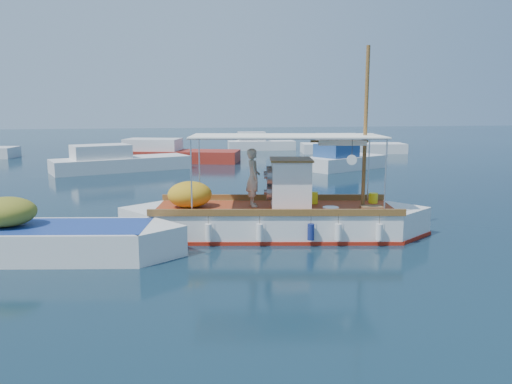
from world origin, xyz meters
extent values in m
plane|color=black|center=(0.00, 0.00, 0.00)|extent=(160.00, 160.00, 0.00)
cube|color=white|center=(0.21, 0.40, 0.33)|extent=(7.28, 3.60, 1.02)
cube|color=white|center=(-3.21, 1.06, 0.33)|extent=(2.28, 2.28, 1.02)
cube|color=white|center=(3.63, -0.26, 0.33)|extent=(2.28, 2.28, 1.02)
cube|color=#A01E0F|center=(0.21, 0.40, 0.02)|extent=(7.39, 3.69, 0.17)
cube|color=#9D3718|center=(0.21, 0.40, 0.82)|extent=(7.25, 3.41, 0.06)
cube|color=brown|center=(0.43, 1.55, 0.93)|extent=(6.95, 1.43, 0.19)
cube|color=brown|center=(-0.01, -0.75, 0.93)|extent=(6.95, 1.43, 0.19)
cube|color=white|center=(0.67, 0.31, 1.53)|extent=(1.32, 1.40, 1.39)
cube|color=brown|center=(0.67, 0.31, 2.26)|extent=(1.43, 1.51, 0.06)
cylinder|color=slate|center=(0.02, 0.13, 1.81)|extent=(0.29, 0.49, 0.46)
cylinder|color=slate|center=(0.13, 0.72, 1.81)|extent=(0.29, 0.49, 0.46)
cylinder|color=slate|center=(0.07, 0.43, 1.30)|extent=(0.29, 0.49, 0.46)
cylinder|color=brown|center=(2.76, -0.09, 3.16)|extent=(0.13, 0.13, 4.65)
cylinder|color=brown|center=(2.03, 0.05, 2.79)|extent=(1.66, 0.39, 0.07)
cylinder|color=silver|center=(-1.88, 1.84, 1.88)|extent=(0.05, 0.05, 2.09)
cylinder|color=silver|center=(-2.26, -0.17, 1.88)|extent=(0.05, 0.05, 2.09)
cylinder|color=silver|center=(3.32, 0.84, 1.88)|extent=(0.05, 0.05, 2.09)
cylinder|color=silver|center=(2.94, -1.17, 1.88)|extent=(0.05, 0.05, 2.09)
cube|color=white|center=(0.53, 0.34, 2.94)|extent=(5.80, 3.23, 0.04)
ellipsoid|color=gold|center=(-2.25, 0.87, 1.23)|extent=(1.49, 1.33, 0.78)
cube|color=#FFF216|center=(1.49, 0.67, 1.02)|extent=(0.26, 0.21, 0.37)
cylinder|color=#FFF216|center=(3.34, 0.46, 0.99)|extent=(0.33, 0.33, 0.32)
cube|color=brown|center=(2.88, -0.49, 0.89)|extent=(0.67, 0.52, 0.11)
cylinder|color=#B2B2B2|center=(1.66, -0.40, 0.89)|extent=(0.54, 0.54, 0.11)
cylinder|color=white|center=(2.03, -0.94, 2.35)|extent=(0.28, 0.08, 0.28)
cylinder|color=white|center=(-1.86, -0.53, 0.42)|extent=(0.22, 0.22, 0.45)
cylinder|color=navy|center=(0.88, -1.05, 0.42)|extent=(0.22, 0.22, 0.45)
cylinder|color=white|center=(2.70, -1.40, 0.42)|extent=(0.22, 0.22, 0.45)
imported|color=#ADA68F|center=(-0.39, 0.68, 1.71)|extent=(0.42, 0.64, 1.72)
cube|color=white|center=(-6.04, -0.62, 0.28)|extent=(5.51, 2.93, 1.02)
cube|color=white|center=(-3.47, -1.08, 0.28)|extent=(2.01, 2.01, 1.02)
cube|color=navy|center=(-6.04, -0.62, 0.77)|extent=(5.47, 2.71, 0.06)
ellipsoid|color=olive|center=(-6.94, -0.46, 1.17)|extent=(1.69, 1.47, 0.75)
cube|color=silver|center=(-5.30, 17.07, 0.30)|extent=(8.31, 4.95, 1.00)
cube|color=silver|center=(-6.43, 16.66, 1.20)|extent=(3.69, 3.00, 0.80)
cube|color=#A0271A|center=(-2.14, 21.55, 0.30)|extent=(9.61, 5.41, 1.00)
cube|color=silver|center=(-3.45, 21.96, 1.20)|extent=(4.22, 3.37, 0.80)
cube|color=silver|center=(8.15, 15.25, 0.30)|extent=(5.72, 4.38, 1.00)
cube|color=navy|center=(7.44, 14.88, 1.20)|extent=(2.74, 2.63, 0.80)
cube|color=silver|center=(12.85, 25.64, 0.30)|extent=(8.81, 3.88, 1.00)
cube|color=silver|center=(11.59, 25.84, 1.20)|extent=(3.71, 2.71, 0.80)
cube|color=silver|center=(5.97, 30.09, 0.30)|extent=(6.04, 2.41, 1.00)
cube|color=silver|center=(5.09, 30.15, 1.20)|extent=(2.48, 1.86, 0.80)
camera|label=1|loc=(-3.13, -13.68, 3.76)|focal=35.00mm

